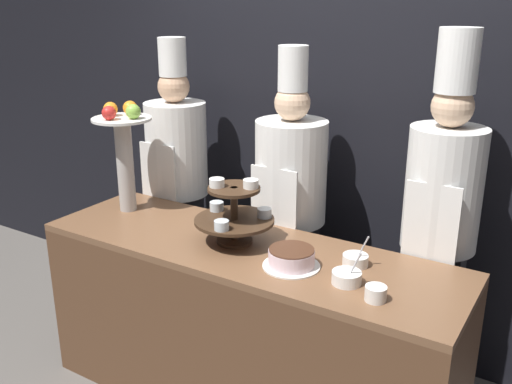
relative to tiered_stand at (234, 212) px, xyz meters
name	(u,v)px	position (x,y,z in m)	size (l,w,h in m)	color
wall_back	(327,114)	(0.07, 0.87, 0.35)	(10.00, 0.06, 2.80)	black
buffet_counter	(246,327)	(0.07, -0.02, -0.60)	(2.13, 0.65, 0.90)	brown
tiered_stand	(234,212)	(0.00, 0.00, 0.00)	(0.39, 0.39, 0.32)	#3D2819
fruit_pedestal	(124,144)	(-0.77, 0.06, 0.23)	(0.32, 0.32, 0.61)	#B2ADA8
cake_round	(291,258)	(0.37, -0.09, -0.11)	(0.26, 0.26, 0.09)	white
cup_white	(376,293)	(0.79, -0.18, -0.13)	(0.09, 0.09, 0.06)	white
serving_bowl_near	(347,278)	(0.64, -0.11, -0.13)	(0.13, 0.13, 0.16)	white
serving_bowl_far	(355,260)	(0.60, 0.07, -0.13)	(0.12, 0.12, 0.15)	white
chef_left	(178,174)	(-0.76, 0.49, -0.06)	(0.37, 0.37, 1.82)	#28282D
chef_center_left	(290,200)	(0.04, 0.49, -0.08)	(0.39, 0.39, 1.81)	black
chef_center_right	(440,217)	(0.86, 0.49, -0.01)	(0.36, 0.36, 1.92)	#28282D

